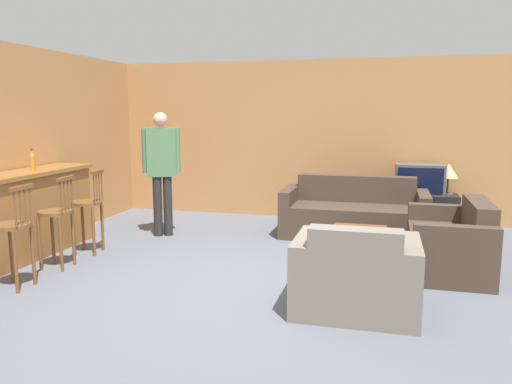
{
  "coord_description": "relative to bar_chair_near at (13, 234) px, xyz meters",
  "views": [
    {
      "loc": [
        1.24,
        -4.67,
        1.76
      ],
      "look_at": [
        -0.18,
        0.81,
        0.85
      ],
      "focal_mm": 35.0,
      "sensor_mm": 36.0,
      "label": 1
    }
  ],
  "objects": [
    {
      "name": "person_by_window",
      "position": [
        0.51,
        2.38,
        0.45
      ],
      "size": [
        0.49,
        0.32,
        1.76
      ],
      "color": "black",
      "rests_on": "ground_plane"
    },
    {
      "name": "tv_unit",
      "position": [
        4.08,
        3.81,
        -0.3
      ],
      "size": [
        1.15,
        0.47,
        0.53
      ],
      "color": "black",
      "rests_on": "ground_plane"
    },
    {
      "name": "table_lamp",
      "position": [
        4.49,
        3.81,
        0.32
      ],
      "size": [
        0.29,
        0.29,
        0.47
      ],
      "color": "brown",
      "rests_on": "tv_unit"
    },
    {
      "name": "coffee_table",
      "position": [
        3.29,
        1.67,
        -0.24
      ],
      "size": [
        0.64,
        1.04,
        0.37
      ],
      "color": "brown",
      "rests_on": "ground_plane"
    },
    {
      "name": "tv",
      "position": [
        4.08,
        3.81,
        0.2
      ],
      "size": [
        0.72,
        0.43,
        0.45
      ],
      "color": "#4C4C4C",
      "rests_on": "tv_unit"
    },
    {
      "name": "bottle",
      "position": [
        -0.62,
        1.13,
        0.61
      ],
      "size": [
        0.07,
        0.07,
        0.26
      ],
      "color": "#B27A23",
      "rests_on": "bar_counter"
    },
    {
      "name": "wall_left",
      "position": [
        -0.97,
        1.89,
        0.74
      ],
      "size": [
        0.08,
        8.57,
        2.6
      ],
      "color": "#B27A47",
      "rests_on": "ground_plane"
    },
    {
      "name": "ground_plane",
      "position": [
        2.32,
        0.6,
        -0.56
      ],
      "size": [
        24.0,
        24.0,
        0.0
      ],
      "primitive_type": "plane",
      "color": "#565B66"
    },
    {
      "name": "bar_chair_mid",
      "position": [
        -0.0,
        0.69,
        0.0
      ],
      "size": [
        0.4,
        0.4,
        1.05
      ],
      "color": "brown",
      "rests_on": "ground_plane"
    },
    {
      "name": "couch_far",
      "position": [
        3.17,
        3.02,
        -0.25
      ],
      "size": [
        2.02,
        0.89,
        0.84
      ],
      "color": "#423328",
      "rests_on": "ground_plane"
    },
    {
      "name": "loveseat_right",
      "position": [
        4.31,
        1.66,
        -0.25
      ],
      "size": [
        0.82,
        1.32,
        0.81
      ],
      "color": "#423328",
      "rests_on": "ground_plane"
    },
    {
      "name": "armchair_near",
      "position": [
        3.35,
        0.24,
        -0.25
      ],
      "size": [
        1.08,
        0.85,
        0.82
      ],
      "color": "#70665B",
      "rests_on": "ground_plane"
    },
    {
      "name": "book_on_table",
      "position": [
        3.35,
        1.77,
        -0.18
      ],
      "size": [
        0.2,
        0.17,
        0.02
      ],
      "color": "#B7AD99",
      "rests_on": "coffee_table"
    },
    {
      "name": "bar_chair_far",
      "position": [
        -0.0,
        1.31,
        0.0
      ],
      "size": [
        0.42,
        0.42,
        1.05
      ],
      "color": "brown",
      "rests_on": "ground_plane"
    },
    {
      "name": "bar_chair_near",
      "position": [
        0.0,
        0.0,
        0.0
      ],
      "size": [
        0.38,
        0.38,
        1.05
      ],
      "color": "brown",
      "rests_on": "ground_plane"
    },
    {
      "name": "bar_counter",
      "position": [
        -0.63,
        0.65,
        -0.03
      ],
      "size": [
        0.55,
        2.73,
        1.05
      ],
      "color": "brown",
      "rests_on": "ground_plane"
    },
    {
      "name": "wall_back",
      "position": [
        2.32,
        4.17,
        0.74
      ],
      "size": [
        9.4,
        0.08,
        2.6
      ],
      "color": "#B27A47",
      "rests_on": "ground_plane"
    }
  ]
}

